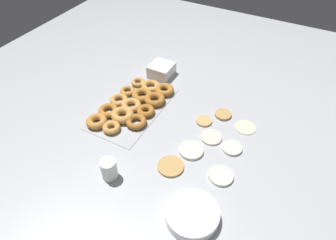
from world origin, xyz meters
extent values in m
plane|color=#B2B5BA|center=(0.00, 0.00, 0.00)|extent=(3.00, 3.00, 0.00)
cylinder|color=tan|center=(-0.23, 0.11, 0.01)|extent=(0.09, 0.09, 0.01)
cylinder|color=silver|center=(0.14, 0.24, 0.01)|extent=(0.11, 0.11, 0.01)
cylinder|color=beige|center=(-0.05, 0.12, 0.01)|extent=(0.10, 0.10, 0.01)
cylinder|color=silver|center=(0.07, 0.07, 0.01)|extent=(0.11, 0.11, 0.02)
cylinder|color=tan|center=(0.20, 0.03, 0.01)|extent=(0.12, 0.12, 0.01)
cylinder|color=silver|center=(-0.03, 0.23, 0.01)|extent=(0.09, 0.09, 0.01)
cylinder|color=beige|center=(-0.20, 0.24, 0.00)|extent=(0.11, 0.11, 0.01)
cylinder|color=tan|center=(-0.14, 0.04, 0.01)|extent=(0.08, 0.08, 0.01)
cube|color=#ADAFB5|center=(-0.06, -0.34, 0.00)|extent=(0.51, 0.30, 0.01)
torus|color=#D19347|center=(-0.25, -0.43, 0.02)|extent=(0.08, 0.08, 0.02)
torus|color=#C68438|center=(-0.15, -0.43, 0.02)|extent=(0.08, 0.08, 0.02)
torus|color=#D19347|center=(-0.06, -0.43, 0.02)|extent=(0.10, 0.10, 0.03)
torus|color=#B7752D|center=(0.04, -0.43, 0.02)|extent=(0.11, 0.11, 0.03)
torus|color=#C68438|center=(0.13, -0.43, 0.02)|extent=(0.11, 0.11, 0.04)
torus|color=#D19347|center=(-0.25, -0.34, 0.02)|extent=(0.11, 0.11, 0.03)
torus|color=#B7752D|center=(-0.15, -0.34, 0.02)|extent=(0.11, 0.11, 0.03)
torus|color=#D19347|center=(-0.05, -0.34, 0.02)|extent=(0.11, 0.11, 0.03)
torus|color=#D19347|center=(0.04, -0.34, 0.03)|extent=(0.12, 0.12, 0.04)
torus|color=#D19347|center=(0.13, -0.34, 0.02)|extent=(0.09, 0.09, 0.03)
torus|color=#B7752D|center=(-0.25, -0.25, 0.02)|extent=(0.11, 0.11, 0.04)
torus|color=#AD6B28|center=(-0.15, -0.26, 0.02)|extent=(0.11, 0.11, 0.04)
torus|color=#AD6B28|center=(-0.05, -0.25, 0.02)|extent=(0.09, 0.09, 0.03)
torus|color=#AD6B28|center=(0.04, -0.25, 0.02)|extent=(0.11, 0.11, 0.03)
cylinder|color=white|center=(0.37, 0.21, 0.02)|extent=(0.21, 0.21, 0.05)
cube|color=white|center=(-0.40, -0.35, 0.01)|extent=(0.14, 0.13, 0.02)
cube|color=white|center=(-0.40, -0.35, 0.03)|extent=(0.14, 0.13, 0.02)
cube|color=white|center=(-0.40, -0.35, 0.05)|extent=(0.14, 0.13, 0.02)
cube|color=white|center=(-0.40, -0.35, 0.06)|extent=(0.14, 0.13, 0.02)
cylinder|color=white|center=(0.36, -0.18, 0.05)|extent=(0.07, 0.07, 0.10)
camera|label=1|loc=(0.92, 0.40, 1.06)|focal=32.00mm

